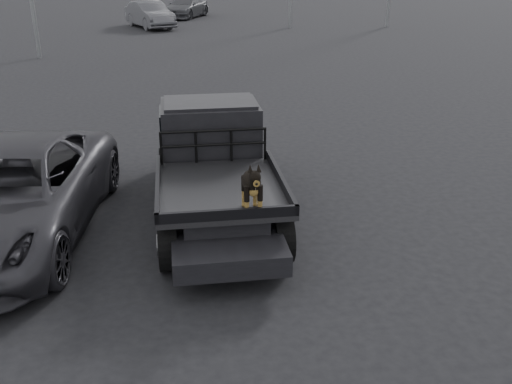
{
  "coord_description": "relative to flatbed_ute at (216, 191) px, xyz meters",
  "views": [
    {
      "loc": [
        -0.82,
        -7.36,
        4.23
      ],
      "look_at": [
        0.2,
        -0.53,
        1.32
      ],
      "focal_mm": 40.0,
      "sensor_mm": 36.0,
      "label": 1
    }
  ],
  "objects": [
    {
      "name": "flatbed_ute",
      "position": [
        0.0,
        0.0,
        0.0
      ],
      "size": [
        2.0,
        5.4,
        0.92
      ],
      "primitive_type": null,
      "color": "black",
      "rests_on": "ground"
    },
    {
      "name": "dog",
      "position": [
        0.35,
        -1.89,
        0.83
      ],
      "size": [
        0.32,
        0.6,
        0.74
      ],
      "primitive_type": null,
      "color": "black",
      "rests_on": "flatbed_ute"
    },
    {
      "name": "distant_car_b",
      "position": [
        0.67,
        32.99,
        0.25
      ],
      "size": [
        3.85,
        5.29,
        1.42
      ],
      "primitive_type": "imported",
      "rotation": [
        0.0,
        0.0,
        -0.43
      ],
      "color": "#44454A",
      "rests_on": "ground"
    },
    {
      "name": "parked_suv",
      "position": [
        -3.25,
        -0.33,
        0.28
      ],
      "size": [
        3.11,
        5.61,
        1.48
      ],
      "primitive_type": "imported",
      "rotation": [
        0.0,
        0.0,
        -0.13
      ],
      "color": "#313036",
      "rests_on": "ground"
    },
    {
      "name": "distant_car_a",
      "position": [
        -1.69,
        27.35,
        0.31
      ],
      "size": [
        3.2,
        4.93,
        1.54
      ],
      "primitive_type": "imported",
      "rotation": [
        0.0,
        0.0,
        0.37
      ],
      "color": "#4A4A4F",
      "rests_on": "ground"
    },
    {
      "name": "headache_rack",
      "position": [
        0.0,
        0.2,
        0.74
      ],
      "size": [
        1.8,
        0.08,
        0.55
      ],
      "primitive_type": null,
      "color": "black",
      "rests_on": "flatbed_ute"
    },
    {
      "name": "ground",
      "position": [
        0.17,
        -1.63,
        -0.46
      ],
      "size": [
        120.0,
        120.0,
        0.0
      ],
      "primitive_type": "plane",
      "color": "black",
      "rests_on": "ground"
    },
    {
      "name": "ute_cab",
      "position": [
        0.0,
        0.95,
        0.9
      ],
      "size": [
        1.72,
        1.3,
        0.88
      ],
      "primitive_type": null,
      "color": "black",
      "rests_on": "flatbed_ute"
    }
  ]
}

